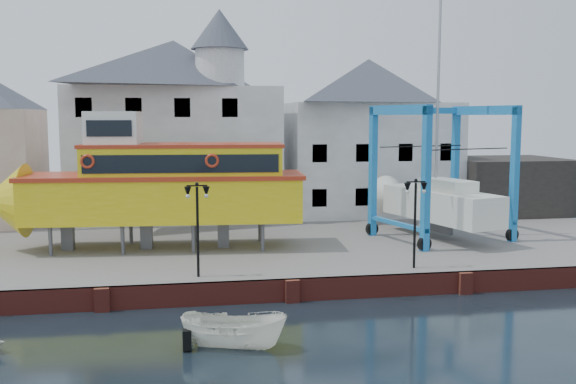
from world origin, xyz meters
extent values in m
plane|color=#19262D|center=(0.00, 0.00, 0.00)|extent=(140.00, 140.00, 0.00)
cube|color=slate|center=(0.00, 11.00, 0.50)|extent=(44.00, 22.00, 1.00)
cube|color=maroon|center=(0.00, 0.12, 0.50)|extent=(44.00, 0.25, 1.00)
cube|color=maroon|center=(-8.00, -0.05, 0.50)|extent=(0.60, 0.36, 1.00)
cube|color=maroon|center=(0.00, -0.05, 0.50)|extent=(0.60, 0.36, 1.00)
cube|color=maroon|center=(8.00, -0.05, 0.50)|extent=(0.60, 0.36, 1.00)
cube|color=beige|center=(-5.00, 18.50, 5.50)|extent=(14.00, 8.00, 9.00)
pyramid|color=#393C42|center=(-5.00, 18.50, 11.60)|extent=(14.00, 8.00, 3.20)
cube|color=black|center=(-10.50, 14.54, 2.60)|extent=(1.00, 0.08, 1.20)
cube|color=black|center=(-7.50, 14.54, 2.60)|extent=(1.00, 0.08, 1.20)
cube|color=black|center=(-4.50, 14.54, 2.60)|extent=(1.00, 0.08, 1.20)
cube|color=black|center=(-1.50, 14.54, 2.60)|extent=(1.00, 0.08, 1.20)
cube|color=black|center=(-10.50, 14.54, 5.60)|extent=(1.00, 0.08, 1.20)
cube|color=black|center=(-7.50, 14.54, 5.60)|extent=(1.00, 0.08, 1.20)
cube|color=black|center=(-4.50, 14.54, 5.60)|extent=(1.00, 0.08, 1.20)
cube|color=black|center=(-1.50, 14.54, 5.60)|extent=(1.00, 0.08, 1.20)
cube|color=black|center=(-10.50, 14.54, 8.60)|extent=(1.00, 0.08, 1.20)
cube|color=black|center=(-7.50, 14.54, 8.60)|extent=(1.00, 0.08, 1.20)
cube|color=black|center=(-4.50, 14.54, 8.60)|extent=(1.00, 0.08, 1.20)
cube|color=black|center=(-1.50, 14.54, 8.60)|extent=(1.00, 0.08, 1.20)
cylinder|color=beige|center=(-2.00, 16.10, 11.20)|extent=(3.20, 3.20, 2.40)
cone|color=#393C42|center=(-2.00, 16.10, 13.70)|extent=(3.80, 3.80, 2.60)
cube|color=beige|center=(9.00, 19.00, 5.00)|extent=(12.00, 8.00, 8.00)
pyramid|color=#393C42|center=(9.00, 19.00, 10.60)|extent=(12.00, 8.00, 3.20)
cube|color=black|center=(4.50, 15.04, 2.60)|extent=(1.00, 0.08, 1.20)
cube|color=black|center=(7.50, 15.04, 2.60)|extent=(1.00, 0.08, 1.20)
cube|color=black|center=(10.50, 15.04, 2.60)|extent=(1.00, 0.08, 1.20)
cube|color=black|center=(13.50, 15.04, 2.60)|extent=(1.00, 0.08, 1.20)
cube|color=black|center=(4.50, 15.04, 5.60)|extent=(1.00, 0.08, 1.20)
cube|color=black|center=(7.50, 15.04, 5.60)|extent=(1.00, 0.08, 1.20)
cube|color=black|center=(10.50, 15.04, 5.60)|extent=(1.00, 0.08, 1.20)
cube|color=black|center=(13.50, 15.04, 5.60)|extent=(1.00, 0.08, 1.20)
cube|color=black|center=(19.00, 17.00, 3.00)|extent=(8.00, 7.00, 4.00)
cylinder|color=black|center=(-4.00, 1.20, 3.00)|extent=(0.12, 0.12, 4.00)
cube|color=black|center=(-4.00, 1.20, 5.05)|extent=(0.90, 0.06, 0.06)
sphere|color=black|center=(-4.00, 1.20, 5.12)|extent=(0.16, 0.16, 0.16)
cone|color=black|center=(-4.40, 1.20, 4.78)|extent=(0.32, 0.32, 0.45)
sphere|color=white|center=(-4.40, 1.20, 4.60)|extent=(0.18, 0.18, 0.18)
cone|color=black|center=(-3.60, 1.20, 4.78)|extent=(0.32, 0.32, 0.45)
sphere|color=white|center=(-3.60, 1.20, 4.60)|extent=(0.18, 0.18, 0.18)
cylinder|color=black|center=(6.00, 1.20, 3.00)|extent=(0.12, 0.12, 4.00)
cube|color=black|center=(6.00, 1.20, 5.05)|extent=(0.90, 0.06, 0.06)
sphere|color=black|center=(6.00, 1.20, 5.12)|extent=(0.16, 0.16, 0.16)
cone|color=black|center=(5.60, 1.20, 4.78)|extent=(0.32, 0.32, 0.45)
sphere|color=white|center=(5.60, 1.20, 4.60)|extent=(0.18, 0.18, 0.18)
cone|color=black|center=(6.40, 1.20, 4.78)|extent=(0.32, 0.32, 0.45)
sphere|color=white|center=(6.40, 1.20, 4.60)|extent=(0.18, 0.18, 0.18)
cylinder|color=#59595E|center=(-11.26, 6.74, 1.77)|extent=(0.21, 0.21, 1.54)
cylinder|color=#59595E|center=(-11.05, 9.61, 1.77)|extent=(0.21, 0.21, 1.54)
cylinder|color=#59595E|center=(-7.68, 6.48, 1.77)|extent=(0.21, 0.21, 1.54)
cylinder|color=#59595E|center=(-7.47, 9.34, 1.77)|extent=(0.21, 0.21, 1.54)
cylinder|color=#59595E|center=(-4.10, 6.22, 1.77)|extent=(0.21, 0.21, 1.54)
cylinder|color=#59595E|center=(-3.89, 9.08, 1.77)|extent=(0.21, 0.21, 1.54)
cylinder|color=#59595E|center=(-0.52, 5.95, 1.77)|extent=(0.21, 0.21, 1.54)
cylinder|color=#59595E|center=(-0.31, 8.82, 1.77)|extent=(0.21, 0.21, 1.54)
cube|color=#59595E|center=(-10.65, 8.14, 1.77)|extent=(0.65, 0.56, 1.54)
cube|color=#59595E|center=(-6.55, 7.84, 1.77)|extent=(0.65, 0.56, 1.54)
cube|color=#59595E|center=(-2.46, 7.54, 1.77)|extent=(0.65, 0.56, 1.54)
cube|color=#D3C20A|center=(-5.53, 7.76, 3.67)|extent=(14.61, 4.94, 2.26)
cone|color=#D3C20A|center=(-13.82, 8.37, 3.67)|extent=(2.54, 4.05, 3.90)
cube|color=#AB3017|center=(-5.53, 7.76, 4.90)|extent=(14.93, 5.13, 0.23)
cube|color=#D3C20A|center=(-4.51, 7.69, 5.62)|extent=(10.49, 4.23, 1.64)
cube|color=black|center=(-4.64, 5.92, 5.67)|extent=(9.82, 0.78, 0.92)
cube|color=black|center=(-4.38, 9.46, 5.67)|extent=(9.82, 0.78, 0.92)
cube|color=#AB3017|center=(-4.51, 7.69, 6.53)|extent=(10.70, 4.35, 0.18)
cube|color=white|center=(-8.09, 7.95, 7.37)|extent=(2.86, 2.86, 1.87)
cube|color=black|center=(-8.19, 6.59, 7.45)|extent=(2.24, 0.22, 0.82)
torus|color=#AB3017|center=(-9.25, 6.21, 5.82)|extent=(0.73, 0.20, 0.72)
torus|color=#AB3017|center=(-3.11, 5.75, 5.82)|extent=(0.73, 0.20, 0.72)
cube|color=#1E7FC5|center=(7.89, 4.71, 4.79)|extent=(0.47, 0.47, 7.59)
cylinder|color=black|center=(7.89, 4.71, 1.38)|extent=(0.80, 0.47, 0.76)
cube|color=#1E7FC5|center=(6.52, 9.56, 4.79)|extent=(0.47, 0.47, 7.59)
cylinder|color=black|center=(6.52, 9.56, 1.38)|extent=(0.80, 0.47, 0.76)
cube|color=#1E7FC5|center=(13.79, 6.38, 4.79)|extent=(0.47, 0.47, 7.59)
cylinder|color=black|center=(13.79, 6.38, 1.38)|extent=(0.80, 0.47, 0.76)
cube|color=#1E7FC5|center=(12.41, 11.23, 4.79)|extent=(0.47, 0.47, 7.59)
cylinder|color=black|center=(12.41, 11.23, 1.38)|extent=(0.80, 0.47, 0.76)
cube|color=#1E7FC5|center=(7.21, 7.13, 8.40)|extent=(1.84, 5.32, 0.53)
cube|color=#1E7FC5|center=(7.21, 7.13, 2.08)|extent=(1.73, 5.29, 0.23)
cube|color=#1E7FC5|center=(13.10, 8.81, 8.40)|extent=(1.84, 5.32, 0.53)
cube|color=#1E7FC5|center=(13.10, 8.81, 2.08)|extent=(1.73, 5.29, 0.23)
cube|color=#1E7FC5|center=(9.46, 10.39, 8.40)|extent=(6.36, 2.14, 0.38)
cube|color=white|center=(10.15, 7.97, 2.95)|extent=(4.62, 8.50, 1.73)
cone|color=white|center=(8.84, 12.61, 2.95)|extent=(2.87, 2.35, 2.49)
cube|color=#59595E|center=(10.15, 7.97, 1.70)|extent=(0.78, 1.95, 0.76)
cube|color=white|center=(10.30, 7.45, 4.14)|extent=(2.56, 3.60, 0.65)
cylinder|color=#99999E|center=(10.00, 8.49, 9.78)|extent=(0.20, 0.20, 11.92)
cube|color=black|center=(10.68, 6.09, 6.27)|extent=(5.71, 1.73, 0.05)
cube|color=black|center=(9.62, 9.85, 6.27)|extent=(5.71, 1.73, 0.05)
imported|color=white|center=(-2.99, -5.19, 0.00)|extent=(4.07, 2.60, 1.47)
camera|label=1|loc=(-4.70, -26.77, 8.04)|focal=40.00mm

